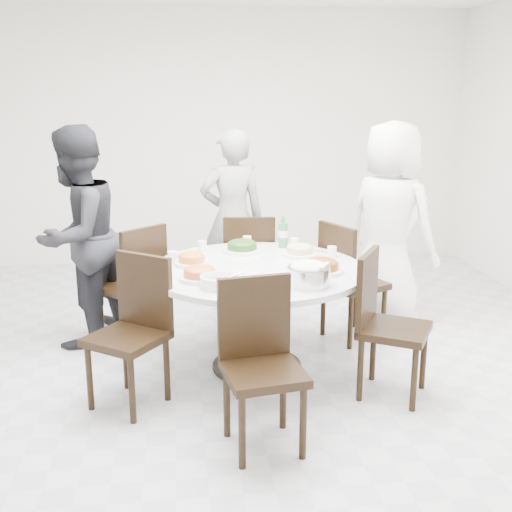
{
  "coord_description": "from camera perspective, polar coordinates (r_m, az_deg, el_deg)",
  "views": [
    {
      "loc": [
        -0.28,
        -4.27,
        1.97
      ],
      "look_at": [
        0.25,
        0.02,
        0.82
      ],
      "focal_mm": 45.0,
      "sensor_mm": 36.0,
      "label": 1
    }
  ],
  "objects": [
    {
      "name": "chair_ne",
      "position": [
        5.13,
        8.73,
        -2.22
      ],
      "size": [
        0.56,
        0.56,
        0.95
      ],
      "primitive_type": "cube",
      "rotation": [
        0.0,
        0.0,
        2.0
      ],
      "color": "black",
      "rests_on": "floor"
    },
    {
      "name": "diner_left",
      "position": [
        5.1,
        -15.59,
        1.63
      ],
      "size": [
        0.95,
        1.03,
        1.69
      ],
      "primitive_type": "imported",
      "rotation": [
        0.0,
        0.0,
        4.24
      ],
      "color": "black",
      "rests_on": "floor"
    },
    {
      "name": "dish_redbrown",
      "position": [
        4.34,
        5.82,
        -0.98
      ],
      "size": [
        0.3,
        0.3,
        0.07
      ],
      "primitive_type": "cylinder",
      "color": "white",
      "rests_on": "dining_table"
    },
    {
      "name": "diner_middle",
      "position": [
        5.85,
        -2.12,
        3.4
      ],
      "size": [
        0.62,
        0.45,
        1.61
      ],
      "primitive_type": "imported",
      "rotation": [
        0.0,
        0.0,
        3.25
      ],
      "color": "black",
      "rests_on": "floor"
    },
    {
      "name": "dish_pale",
      "position": [
        4.75,
        3.91,
        0.41
      ],
      "size": [
        0.25,
        0.25,
        0.07
      ],
      "primitive_type": "cylinder",
      "color": "white",
      "rests_on": "dining_table"
    },
    {
      "name": "dish_tofu",
      "position": [
        4.17,
        -5.04,
        -1.66
      ],
      "size": [
        0.27,
        0.27,
        0.07
      ],
      "primitive_type": "cylinder",
      "color": "white",
      "rests_on": "dining_table"
    },
    {
      "name": "dining_table",
      "position": [
        4.56,
        0.08,
        -5.57
      ],
      "size": [
        1.5,
        1.5,
        0.75
      ],
      "primitive_type": "cylinder",
      "color": "silver",
      "rests_on": "floor"
    },
    {
      "name": "chair_s",
      "position": [
        3.55,
        0.7,
        -10.01
      ],
      "size": [
        0.48,
        0.48,
        0.95
      ],
      "primitive_type": "cube",
      "rotation": [
        0.0,
        0.0,
        6.44
      ],
      "color": "black",
      "rests_on": "floor"
    },
    {
      "name": "chair_se",
      "position": [
        4.23,
        12.23,
        -6.15
      ],
      "size": [
        0.58,
        0.58,
        0.95
      ],
      "primitive_type": "cube",
      "rotation": [
        0.0,
        0.0,
        7.32
      ],
      "color": "black",
      "rests_on": "floor"
    },
    {
      "name": "chair_n",
      "position": [
        5.44,
        -0.66,
        -1.05
      ],
      "size": [
        0.45,
        0.45,
        0.95
      ],
      "primitive_type": "cube",
      "rotation": [
        0.0,
        0.0,
        3.06
      ],
      "color": "black",
      "rests_on": "floor"
    },
    {
      "name": "wall_front",
      "position": [
        1.42,
        4.98,
        -8.84
      ],
      "size": [
        6.0,
        0.01,
        2.8
      ],
      "primitive_type": "cube",
      "color": "white",
      "rests_on": "ground"
    },
    {
      "name": "dish_greens",
      "position": [
        4.85,
        -1.24,
        0.77
      ],
      "size": [
        0.29,
        0.29,
        0.07
      ],
      "primitive_type": "cylinder",
      "color": "white",
      "rests_on": "dining_table"
    },
    {
      "name": "tea_cups",
      "position": [
        5.06,
        -0.56,
        1.41
      ],
      "size": [
        0.07,
        0.07,
        0.08
      ],
      "primitive_type": "cylinder",
      "color": "white",
      "rests_on": "dining_table"
    },
    {
      "name": "dish_orange",
      "position": [
        4.53,
        -5.74,
        -0.39
      ],
      "size": [
        0.24,
        0.24,
        0.06
      ],
      "primitive_type": "cylinder",
      "color": "white",
      "rests_on": "dining_table"
    },
    {
      "name": "beverage_bottle",
      "position": [
        4.98,
        2.42,
        2.18
      ],
      "size": [
        0.07,
        0.07,
        0.25
      ],
      "primitive_type": "cylinder",
      "color": "#2F763D",
      "rests_on": "dining_table"
    },
    {
      "name": "floor",
      "position": [
        4.71,
        -3.07,
        -9.87
      ],
      "size": [
        6.0,
        6.0,
        0.01
      ],
      "primitive_type": "cube",
      "color": "silver",
      "rests_on": "ground"
    },
    {
      "name": "wall_back",
      "position": [
        7.29,
        -4.95,
        10.35
      ],
      "size": [
        6.0,
        0.01,
        2.8
      ],
      "primitive_type": "cube",
      "color": "white",
      "rests_on": "ground"
    },
    {
      "name": "chopsticks",
      "position": [
        5.1,
        -0.88,
        1.13
      ],
      "size": [
        0.24,
        0.04,
        0.01
      ],
      "primitive_type": null,
      "color": "tan",
      "rests_on": "dining_table"
    },
    {
      "name": "diner_right",
      "position": [
        5.45,
        11.81,
        2.74
      ],
      "size": [
        0.95,
        0.99,
        1.71
      ],
      "primitive_type": "imported",
      "rotation": [
        0.0,
        0.0,
        2.26
      ],
      "color": "white",
      "rests_on": "floor"
    },
    {
      "name": "chair_nw",
      "position": [
        5.1,
        -11.11,
        -2.44
      ],
      "size": [
        0.59,
        0.59,
        0.95
      ],
      "primitive_type": "cube",
      "rotation": [
        0.0,
        0.0,
        3.87
      ],
      "color": "black",
      "rests_on": "floor"
    },
    {
      "name": "chair_sw",
      "position": [
        4.08,
        -11.43,
        -6.88
      ],
      "size": [
        0.59,
        0.59,
        0.95
      ],
      "primitive_type": "cube",
      "rotation": [
        0.0,
        0.0,
        5.64
      ],
      "color": "black",
      "rests_on": "floor"
    },
    {
      "name": "soup_bowl",
      "position": [
        4.01,
        -3.31,
        -2.28
      ],
      "size": [
        0.24,
        0.24,
        0.07
      ],
      "primitive_type": "cylinder",
      "color": "white",
      "rests_on": "dining_table"
    },
    {
      "name": "rice_bowl",
      "position": [
        4.05,
        4.7,
        -1.8
      ],
      "size": [
        0.27,
        0.27,
        0.12
      ],
      "primitive_type": "cylinder",
      "color": "silver",
      "rests_on": "dining_table"
    }
  ]
}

